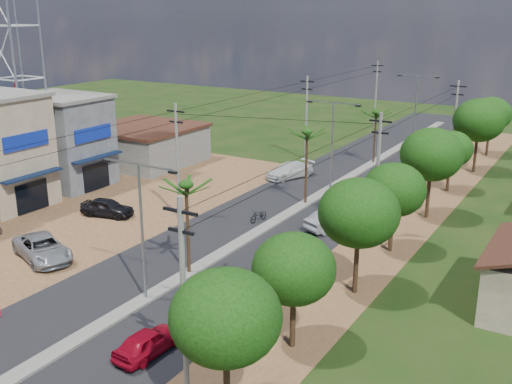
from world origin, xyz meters
The scene contains 35 objects.
ground centered at (0.00, 0.00, 0.00)m, with size 160.00×160.00×0.00m, color black.
road centered at (0.00, 15.00, 0.02)m, with size 12.00×110.00×0.04m, color black.
median centered at (0.00, 18.00, 0.09)m, with size 1.00×90.00×0.18m, color #605E56.
dirt_lot_west centered at (-15.00, 8.00, 0.02)m, with size 18.00×46.00×0.04m, color #523A1C.
dirt_shoulder_east centered at (8.50, 15.00, 0.01)m, with size 5.00×90.00×0.03m, color #523A1C.
shophouse_grey centered at (-21.98, 14.00, 4.16)m, with size 9.00×6.40×8.30m.
low_shed centered at (-21.00, 24.00, 1.97)m, with size 10.40×10.40×3.95m.
tree_east_a centered at (9.50, -6.00, 4.49)m, with size 4.40×4.40×6.37m.
tree_east_b centered at (9.30, 0.00, 4.11)m, with size 4.00×4.00×5.83m.
tree_east_c centered at (9.70, 7.00, 4.86)m, with size 4.60×4.60×6.83m.
tree_east_d centered at (9.40, 14.00, 4.34)m, with size 4.20×4.20×6.13m.
tree_east_e centered at (9.60, 22.00, 5.09)m, with size 4.80×4.80×7.14m.
tree_east_f centered at (9.20, 30.00, 3.89)m, with size 3.80×3.80×5.52m.
tree_east_g centered at (9.80, 38.00, 5.24)m, with size 5.00×5.00×7.38m.
tree_east_h centered at (9.50, 46.00, 4.64)m, with size 4.40×4.40×6.52m.
palm_median_near centered at (0.00, 4.00, 5.54)m, with size 2.00×2.00×6.15m.
palm_median_mid centered at (0.00, 20.00, 5.90)m, with size 2.00×2.00×6.55m.
palm_median_far centered at (0.00, 36.00, 5.26)m, with size 2.00×2.00×5.85m.
streetlight_near centered at (0.00, 0.00, 4.79)m, with size 5.10×0.18×8.00m.
streetlight_mid centered at (0.00, 25.00, 4.79)m, with size 5.10×0.18×8.00m.
streetlight_far centered at (0.00, 50.00, 4.79)m, with size 5.10×0.18×8.00m.
utility_pole_w_b centered at (-7.00, 12.00, 4.76)m, with size 1.60×0.24×9.00m.
utility_pole_w_c centered at (-7.00, 34.00, 4.76)m, with size 1.60×0.24×9.00m.
utility_pole_w_d centered at (-7.00, 55.00, 4.76)m, with size 1.60×0.24×9.00m.
utility_pole_e_a centered at (7.50, -6.00, 4.76)m, with size 1.60×0.24×9.00m.
utility_pole_e_b centered at (7.50, 16.00, 4.76)m, with size 1.60×0.24×9.00m.
utility_pole_e_c centered at (7.50, 38.00, 4.76)m, with size 1.60×0.24×9.00m.
car_red_near centered at (3.79, -4.17, 0.64)m, with size 1.51×3.76×1.28m, color maroon.
car_silver_mid centered at (4.36, 15.71, 0.72)m, with size 1.52×4.36×1.44m, color gray.
car_white_far centered at (-5.00, 26.53, 0.74)m, with size 2.06×5.07×1.47m, color beige.
car_parked_silver centered at (-9.54, 0.88, 0.75)m, with size 2.50×5.43×1.51m, color gray.
car_parked_dark centered at (-12.05, 9.27, 0.72)m, with size 1.70×4.22×1.44m, color black.
moto_rider_east centered at (3.64, -5.22, 0.43)m, with size 0.57×1.65×0.87m, color black.
moto_rider_west_a centered at (-1.20, 14.38, 0.49)m, with size 0.65×1.86×0.98m, color black.
moto_rider_west_b centered at (-5.00, 26.48, 0.46)m, with size 0.43×1.54×0.92m, color black.
Camera 1 is at (21.02, -22.86, 15.78)m, focal length 42.00 mm.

